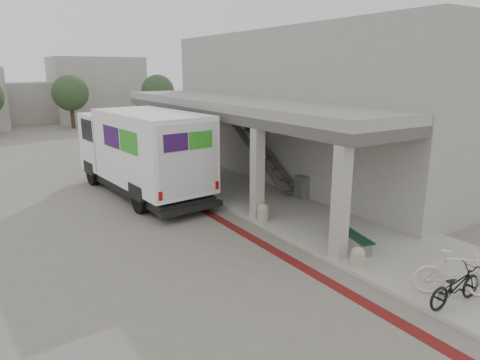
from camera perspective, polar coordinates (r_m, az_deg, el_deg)
ground at (r=14.04m, az=-3.69°, el=-7.51°), size 120.00×120.00×0.00m
bike_lane_stripe at (r=16.13m, az=-4.03°, el=-4.52°), size 0.35×40.00×0.01m
sidewalk at (r=16.20m, az=8.82°, el=-4.38°), size 4.40×28.00×0.12m
transit_building at (r=20.68m, az=6.86°, el=9.27°), size 7.60×17.00×7.00m
distant_backdrop at (r=47.50m, az=-28.87°, el=9.68°), size 28.00×10.00×6.50m
tree_mid at (r=42.29m, az=-21.69°, el=10.71°), size 3.20×3.20×4.80m
tree_right at (r=43.61m, az=-10.90°, el=11.54°), size 3.20×3.20×4.80m
fedex_truck at (r=18.65m, az=-13.10°, el=3.87°), size 3.35×8.70×3.63m
bench at (r=13.27m, az=14.56°, el=-7.28°), size 0.86×1.92×0.44m
bollard_near at (r=12.03m, az=15.43°, el=-9.85°), size 0.38×0.38×0.56m
bollard_far at (r=15.05m, az=3.06°, el=-4.23°), size 0.41×0.41×0.61m
utility_cabinet at (r=17.73m, az=8.21°, el=-0.95°), size 0.42×0.55×0.91m
bicycle_black at (r=10.97m, az=26.80°, el=-12.47°), size 1.73×0.68×0.89m
bicycle_cream at (r=11.30m, az=26.84°, el=-11.01°), size 1.78×1.64×1.14m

